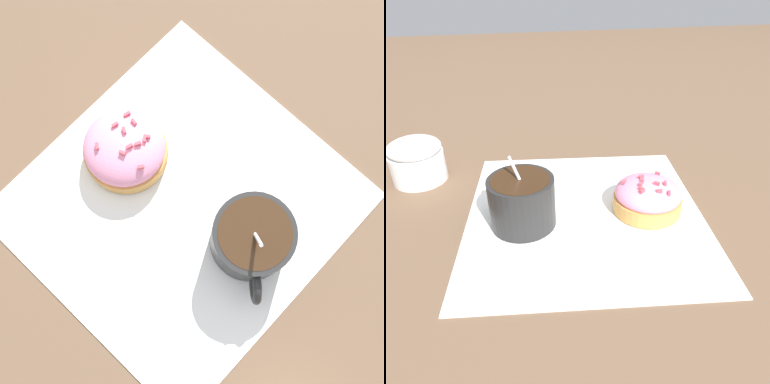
{
  "view_description": "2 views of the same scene",
  "coord_description": "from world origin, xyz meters",
  "views": [
    {
      "loc": [
        -0.08,
        0.09,
        0.59
      ],
      "look_at": [
        -0.01,
        -0.01,
        0.04
      ],
      "focal_mm": 50.0,
      "sensor_mm": 36.0,
      "label": 1
    },
    {
      "loc": [
        -0.09,
        -0.41,
        0.3
      ],
      "look_at": [
        -0.01,
        0.0,
        0.04
      ],
      "focal_mm": 35.0,
      "sensor_mm": 36.0,
      "label": 2
    }
  ],
  "objects": [
    {
      "name": "frosted_pastry",
      "position": [
        0.09,
        -0.01,
        0.02
      ],
      "size": [
        0.09,
        0.09,
        0.05
      ],
      "color": "#D19347",
      "rests_on": "paper_napkin"
    },
    {
      "name": "sugar_bowl",
      "position": [
        -0.24,
        0.14,
        0.04
      ],
      "size": [
        0.08,
        0.08,
        0.07
      ],
      "color": "white",
      "rests_on": "ground_plane"
    },
    {
      "name": "coffee_cup",
      "position": [
        -0.09,
        -0.01,
        0.04
      ],
      "size": [
        0.09,
        0.1,
        0.09
      ],
      "color": "black",
      "rests_on": "paper_napkin"
    },
    {
      "name": "ground_plane",
      "position": [
        0.0,
        0.0,
        0.0
      ],
      "size": [
        3.0,
        3.0,
        0.0
      ],
      "primitive_type": "plane",
      "color": "brown"
    },
    {
      "name": "paper_napkin",
      "position": [
        0.0,
        0.0,
        0.0
      ],
      "size": [
        0.36,
        0.37,
        0.0
      ],
      "color": "white",
      "rests_on": "ground_plane"
    }
  ]
}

